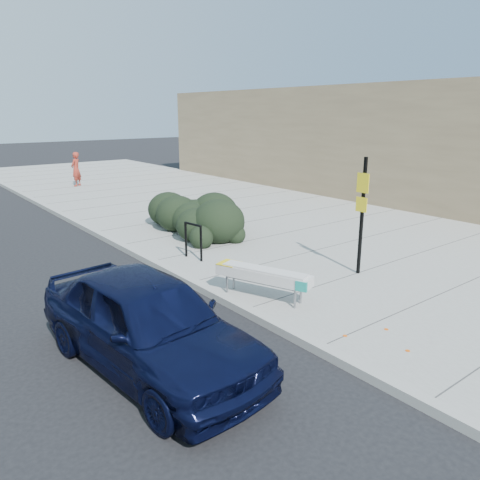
# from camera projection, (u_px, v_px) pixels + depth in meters

# --- Properties ---
(ground) EXTENTS (120.00, 120.00, 0.00)m
(ground) POSITION_uv_depth(u_px,v_px,m) (248.00, 315.00, 9.54)
(ground) COLOR black
(ground) RESTS_ON ground
(sidewalk_near) EXTENTS (11.20, 50.00, 0.15)m
(sidewalk_near) POSITION_uv_depth(u_px,v_px,m) (282.00, 226.00, 16.64)
(sidewalk_near) COLOR gray
(sidewalk_near) RESTS_ON ground
(curb_near) EXTENTS (0.22, 50.00, 0.17)m
(curb_near) POSITION_uv_depth(u_px,v_px,m) (138.00, 254.00, 13.31)
(curb_near) COLOR #9E9E99
(curb_near) RESTS_ON ground
(building_near) EXTENTS (6.00, 36.00, 5.00)m
(building_near) POSITION_uv_depth(u_px,v_px,m) (464.00, 145.00, 19.44)
(building_near) COLOR brown
(building_near) RESTS_ON sidewalk_near
(bench) EXTENTS (1.17, 2.18, 0.65)m
(bench) POSITION_uv_depth(u_px,v_px,m) (263.00, 275.00, 9.91)
(bench) COLOR gray
(bench) RESTS_ON sidewalk_near
(bike_rack) EXTENTS (0.16, 0.68, 0.99)m
(bike_rack) POSITION_uv_depth(u_px,v_px,m) (193.00, 238.00, 12.55)
(bike_rack) COLOR black
(bike_rack) RESTS_ON sidewalk_near
(sign_post) EXTENTS (0.10, 0.33, 2.85)m
(sign_post) POSITION_uv_depth(u_px,v_px,m) (362.00, 210.00, 11.14)
(sign_post) COLOR black
(sign_post) RESTS_ON sidewalk_near
(hedge) EXTENTS (2.86, 4.40, 1.52)m
(hedge) POSITION_uv_depth(u_px,v_px,m) (195.00, 209.00, 15.45)
(hedge) COLOR black
(hedge) RESTS_ON sidewalk_near
(sedan_navy) EXTENTS (2.32, 4.80, 1.58)m
(sedan_navy) POSITION_uv_depth(u_px,v_px,m) (148.00, 322.00, 7.43)
(sedan_navy) COLOR black
(sedan_navy) RESTS_ON ground
(pedestrian) EXTENTS (0.78, 0.75, 1.80)m
(pedestrian) POSITION_uv_depth(u_px,v_px,m) (76.00, 169.00, 24.79)
(pedestrian) COLOR #9C2F22
(pedestrian) RESTS_ON sidewalk_near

